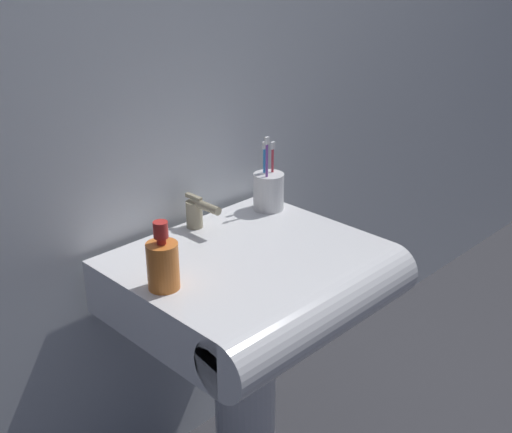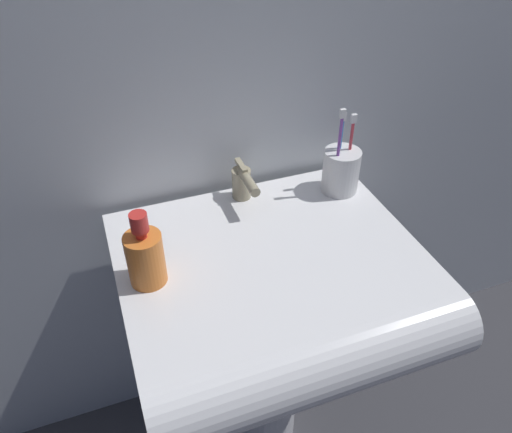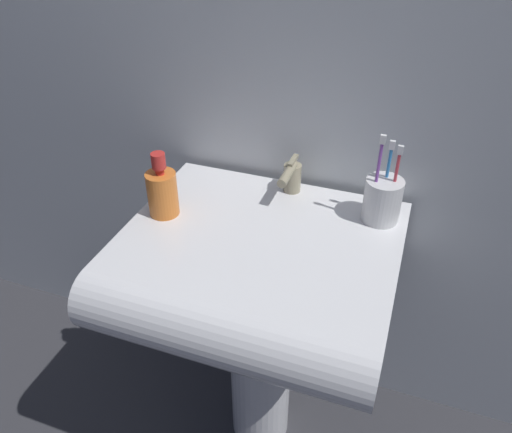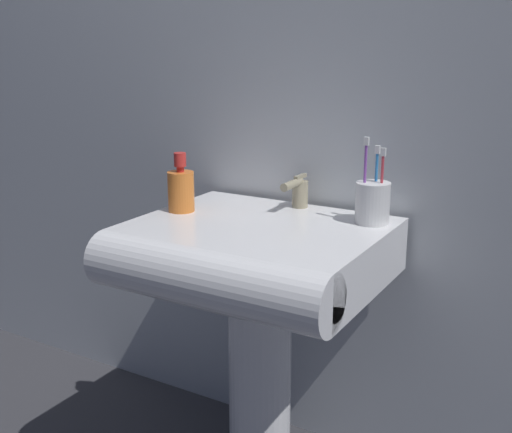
% 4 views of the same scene
% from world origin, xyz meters
% --- Properties ---
extents(wall_back, '(5.00, 0.05, 2.40)m').
position_xyz_m(wall_back, '(0.00, 0.28, 1.20)').
color(wall_back, silver).
rests_on(wall_back, ground).
extents(sink_pedestal, '(0.17, 0.17, 0.59)m').
position_xyz_m(sink_pedestal, '(0.00, 0.00, 0.30)').
color(sink_pedestal, white).
rests_on(sink_pedestal, ground).
extents(sink_basin, '(0.61, 0.54, 0.14)m').
position_xyz_m(sink_basin, '(0.00, -0.05, 0.66)').
color(sink_basin, white).
rests_on(sink_basin, sink_pedestal).
extents(faucet, '(0.04, 0.12, 0.09)m').
position_xyz_m(faucet, '(0.01, 0.19, 0.78)').
color(faucet, tan).
rests_on(faucet, sink_basin).
extents(toothbrush_cup, '(0.09, 0.09, 0.22)m').
position_xyz_m(toothbrush_cup, '(0.24, 0.15, 0.78)').
color(toothbrush_cup, white).
rests_on(toothbrush_cup, sink_basin).
extents(soap_bottle, '(0.07, 0.07, 0.16)m').
position_xyz_m(soap_bottle, '(-0.24, 0.00, 0.79)').
color(soap_bottle, orange).
rests_on(soap_bottle, sink_basin).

